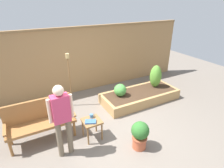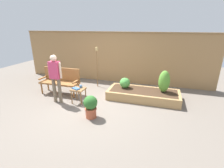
# 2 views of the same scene
# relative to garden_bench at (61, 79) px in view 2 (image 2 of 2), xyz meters

# --- Properties ---
(ground_plane) EXTENTS (14.00, 14.00, 0.00)m
(ground_plane) POSITION_rel_garden_bench_xyz_m (1.39, -0.67, -0.54)
(ground_plane) COLOR #70665B
(fence_back) EXTENTS (8.40, 0.14, 2.16)m
(fence_back) POSITION_rel_garden_bench_xyz_m (1.39, 1.93, 0.55)
(fence_back) COLOR #A37A4C
(fence_back) RESTS_ON ground_plane
(garden_bench) EXTENTS (1.44, 0.48, 0.94)m
(garden_bench) POSITION_rel_garden_bench_xyz_m (0.00, 0.00, 0.00)
(garden_bench) COLOR #936033
(garden_bench) RESTS_ON ground_plane
(side_table) EXTENTS (0.40, 0.40, 0.48)m
(side_table) POSITION_rel_garden_bench_xyz_m (1.00, -0.54, -0.15)
(side_table) COLOR olive
(side_table) RESTS_ON ground_plane
(cup_on_table) EXTENTS (0.12, 0.08, 0.08)m
(cup_on_table) POSITION_rel_garden_bench_xyz_m (1.04, -0.44, -0.02)
(cup_on_table) COLOR teal
(cup_on_table) RESTS_ON side_table
(book_on_table) EXTENTS (0.28, 0.24, 0.04)m
(book_on_table) POSITION_rel_garden_bench_xyz_m (0.95, -0.60, -0.05)
(book_on_table) COLOR #38609E
(book_on_table) RESTS_ON side_table
(potted_boxwood) EXTENTS (0.38, 0.38, 0.64)m
(potted_boxwood) POSITION_rel_garden_bench_xyz_m (1.76, -1.30, -0.19)
(potted_boxwood) COLOR #B75638
(potted_boxwood) RESTS_ON ground_plane
(raised_planter_bed) EXTENTS (2.40, 1.00, 0.30)m
(raised_planter_bed) POSITION_rel_garden_bench_xyz_m (2.97, 0.36, -0.39)
(raised_planter_bed) COLOR #AD8451
(raised_planter_bed) RESTS_ON ground_plane
(shrub_near_bench) EXTENTS (0.37, 0.37, 0.37)m
(shrub_near_bench) POSITION_rel_garden_bench_xyz_m (2.31, 0.44, -0.06)
(shrub_near_bench) COLOR brown
(shrub_near_bench) RESTS_ON raised_planter_bed
(shrub_far_corner) EXTENTS (0.36, 0.36, 0.73)m
(shrub_far_corner) POSITION_rel_garden_bench_xyz_m (3.62, 0.44, 0.12)
(shrub_far_corner) COLOR brown
(shrub_far_corner) RESTS_ON raised_planter_bed
(tiki_torch) EXTENTS (0.10, 0.10, 1.60)m
(tiki_torch) POSITION_rel_garden_bench_xyz_m (1.01, 1.06, 0.56)
(tiki_torch) COLOR brown
(tiki_torch) RESTS_ON ground_plane
(person_by_bench) EXTENTS (0.47, 0.20, 1.56)m
(person_by_bench) POSITION_rel_garden_bench_xyz_m (0.33, -0.73, 0.39)
(person_by_bench) COLOR #70604C
(person_by_bench) RESTS_ON ground_plane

